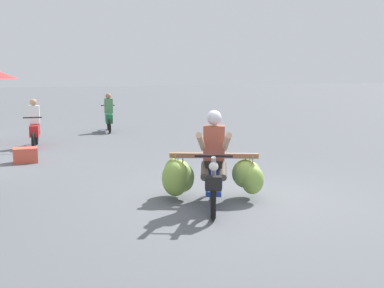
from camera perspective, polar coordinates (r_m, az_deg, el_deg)
The scene contains 5 objects.
ground_plane at distance 8.10m, azimuth 5.12°, elevation -6.83°, with size 120.00×120.00×0.00m, color #56595E.
motorbike_main_loaded at distance 7.89m, azimuth 1.89°, elevation -3.55°, with size 1.86×2.05×1.58m.
motorbike_distant_ahead_left at distance 17.21m, azimuth -10.14°, elevation 3.37°, with size 0.51×1.62×1.40m.
motorbike_distant_ahead_right at distance 14.22m, azimuth -18.68°, elevation 1.89°, with size 0.50×1.62×1.40m.
produce_crate at distance 11.97m, azimuth -19.69°, elevation -1.29°, with size 0.56×0.40×0.36m, color #CC4C38.
Camera 1 is at (-3.38, -7.03, 2.20)m, focal length 43.65 mm.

